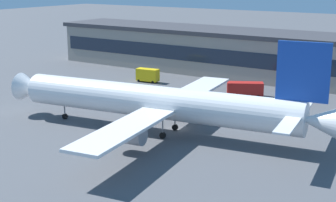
% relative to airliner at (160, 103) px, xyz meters
% --- Properties ---
extents(ground_plane, '(600.00, 600.00, 0.00)m').
position_rel_airliner_xyz_m(ground_plane, '(1.19, 3.86, -5.64)').
color(ground_plane, '#4C4F54').
extents(terminal_building, '(145.40, 19.81, 12.55)m').
position_rel_airliner_xyz_m(terminal_building, '(1.19, 57.35, 0.66)').
color(terminal_building, gray).
rests_on(terminal_building, ground_plane).
extents(airliner, '(62.47, 53.61, 17.86)m').
position_rel_airliner_xyz_m(airliner, '(0.00, 0.00, 0.00)').
color(airliner, white).
rests_on(airliner, ground_plane).
extents(follow_me_car, '(3.94, 4.74, 1.85)m').
position_rel_airliner_xyz_m(follow_me_car, '(12.94, 42.21, -4.55)').
color(follow_me_car, red).
rests_on(follow_me_car, ground_plane).
extents(fuel_truck, '(8.71, 6.50, 3.35)m').
position_rel_airliner_xyz_m(fuel_truck, '(0.62, 33.87, -3.76)').
color(fuel_truck, red).
rests_on(fuel_truck, ground_plane).
extents(stair_truck, '(6.25, 3.13, 3.55)m').
position_rel_airliner_xyz_m(stair_truck, '(-27.56, 34.39, -3.66)').
color(stair_truck, yellow).
rests_on(stair_truck, ground_plane).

